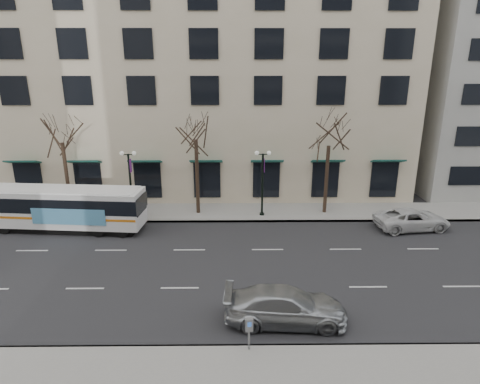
{
  "coord_description": "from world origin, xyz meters",
  "views": [
    {
      "loc": [
        3.0,
        -21.0,
        11.19
      ],
      "look_at": [
        3.23,
        1.88,
        4.0
      ],
      "focal_mm": 30.0,
      "sensor_mm": 36.0,
      "label": 1
    }
  ],
  "objects_px": {
    "tree_far_mid": "(195,127)",
    "white_pickup": "(412,219)",
    "tree_far_left": "(61,130)",
    "pay_station": "(249,327)",
    "tree_far_right": "(330,133)",
    "lamp_post_left": "(130,181)",
    "lamp_post_right": "(263,180)",
    "silver_car": "(286,306)",
    "city_bus": "(65,207)"
  },
  "relations": [
    {
      "from": "tree_far_left",
      "to": "silver_car",
      "type": "xyz_separation_m",
      "value": [
        15.23,
        -14.04,
        -5.89
      ]
    },
    {
      "from": "lamp_post_right",
      "to": "pay_station",
      "type": "height_order",
      "value": "lamp_post_right"
    },
    {
      "from": "tree_far_right",
      "to": "silver_car",
      "type": "bearing_deg",
      "value": -108.77
    },
    {
      "from": "lamp_post_left",
      "to": "lamp_post_right",
      "type": "relative_size",
      "value": 1.0
    },
    {
      "from": "tree_far_mid",
      "to": "lamp_post_right",
      "type": "bearing_deg",
      "value": -6.83
    },
    {
      "from": "tree_far_left",
      "to": "city_bus",
      "type": "relative_size",
      "value": 0.73
    },
    {
      "from": "city_bus",
      "to": "tree_far_left",
      "type": "bearing_deg",
      "value": 111.16
    },
    {
      "from": "tree_far_right",
      "to": "pay_station",
      "type": "xyz_separation_m",
      "value": [
        -6.5,
        -16.1,
        -5.23
      ]
    },
    {
      "from": "silver_car",
      "to": "pay_station",
      "type": "bearing_deg",
      "value": 142.82
    },
    {
      "from": "lamp_post_right",
      "to": "pay_station",
      "type": "distance_m",
      "value": 15.67
    },
    {
      "from": "city_bus",
      "to": "white_pickup",
      "type": "xyz_separation_m",
      "value": [
        24.73,
        -0.13,
        -0.95
      ]
    },
    {
      "from": "white_pickup",
      "to": "pay_station",
      "type": "distance_m",
      "value": 17.74
    },
    {
      "from": "tree_far_left",
      "to": "pay_station",
      "type": "xyz_separation_m",
      "value": [
        13.5,
        -16.1,
        -5.51
      ]
    },
    {
      "from": "tree_far_right",
      "to": "white_pickup",
      "type": "relative_size",
      "value": 1.54
    },
    {
      "from": "lamp_post_right",
      "to": "pay_station",
      "type": "relative_size",
      "value": 3.63
    },
    {
      "from": "tree_far_left",
      "to": "tree_far_right",
      "type": "relative_size",
      "value": 1.03
    },
    {
      "from": "tree_far_left",
      "to": "tree_far_mid",
      "type": "height_order",
      "value": "tree_far_mid"
    },
    {
      "from": "tree_far_mid",
      "to": "tree_far_right",
      "type": "relative_size",
      "value": 1.06
    },
    {
      "from": "lamp_post_left",
      "to": "pay_station",
      "type": "distance_m",
      "value": 17.76
    },
    {
      "from": "silver_car",
      "to": "tree_far_right",
      "type": "bearing_deg",
      "value": -16.01
    },
    {
      "from": "white_pickup",
      "to": "tree_far_left",
      "type": "bearing_deg",
      "value": 76.03
    },
    {
      "from": "white_pickup",
      "to": "pay_station",
      "type": "height_order",
      "value": "pay_station"
    },
    {
      "from": "city_bus",
      "to": "pay_station",
      "type": "height_order",
      "value": "city_bus"
    },
    {
      "from": "tree_far_left",
      "to": "lamp_post_left",
      "type": "distance_m",
      "value": 6.29
    },
    {
      "from": "tree_far_right",
      "to": "lamp_post_right",
      "type": "distance_m",
      "value": 6.11
    },
    {
      "from": "lamp_post_right",
      "to": "city_bus",
      "type": "height_order",
      "value": "lamp_post_right"
    },
    {
      "from": "tree_far_mid",
      "to": "white_pickup",
      "type": "relative_size",
      "value": 1.63
    },
    {
      "from": "lamp_post_left",
      "to": "lamp_post_right",
      "type": "distance_m",
      "value": 10.0
    },
    {
      "from": "silver_car",
      "to": "lamp_post_left",
      "type": "bearing_deg",
      "value": 40.02
    },
    {
      "from": "lamp_post_left",
      "to": "tree_far_right",
      "type": "bearing_deg",
      "value": 2.29
    },
    {
      "from": "tree_far_right",
      "to": "pay_station",
      "type": "height_order",
      "value": "tree_far_right"
    },
    {
      "from": "city_bus",
      "to": "pay_station",
      "type": "bearing_deg",
      "value": -41.07
    },
    {
      "from": "tree_far_left",
      "to": "lamp_post_left",
      "type": "bearing_deg",
      "value": -6.83
    },
    {
      "from": "tree_far_left",
      "to": "lamp_post_right",
      "type": "relative_size",
      "value": 1.6
    },
    {
      "from": "tree_far_left",
      "to": "lamp_post_right",
      "type": "xyz_separation_m",
      "value": [
        15.01,
        -0.6,
        -3.75
      ]
    },
    {
      "from": "city_bus",
      "to": "pay_station",
      "type": "xyz_separation_m",
      "value": [
        12.63,
        -13.09,
        -0.49
      ]
    },
    {
      "from": "tree_far_mid",
      "to": "silver_car",
      "type": "bearing_deg",
      "value": -69.57
    },
    {
      "from": "lamp_post_left",
      "to": "city_bus",
      "type": "xyz_separation_m",
      "value": [
        -4.13,
        -2.41,
        -1.27
      ]
    },
    {
      "from": "tree_far_left",
      "to": "lamp_post_right",
      "type": "distance_m",
      "value": 15.48
    },
    {
      "from": "tree_far_mid",
      "to": "lamp_post_left",
      "type": "height_order",
      "value": "tree_far_mid"
    },
    {
      "from": "city_bus",
      "to": "white_pickup",
      "type": "relative_size",
      "value": 2.19
    },
    {
      "from": "lamp_post_left",
      "to": "tree_far_mid",
      "type": "bearing_deg",
      "value": 6.85
    },
    {
      "from": "tree_far_right",
      "to": "lamp_post_left",
      "type": "bearing_deg",
      "value": -177.71
    },
    {
      "from": "pay_station",
      "to": "tree_far_mid",
      "type": "bearing_deg",
      "value": 95.13
    },
    {
      "from": "silver_car",
      "to": "white_pickup",
      "type": "distance_m",
      "value": 15.05
    },
    {
      "from": "tree_far_left",
      "to": "silver_car",
      "type": "height_order",
      "value": "tree_far_left"
    },
    {
      "from": "pay_station",
      "to": "lamp_post_left",
      "type": "bearing_deg",
      "value": 111.58
    },
    {
      "from": "pay_station",
      "to": "silver_car",
      "type": "bearing_deg",
      "value": 42.92
    },
    {
      "from": "pay_station",
      "to": "tree_far_left",
      "type": "bearing_deg",
      "value": 122.84
    },
    {
      "from": "tree_far_mid",
      "to": "pay_station",
      "type": "xyz_separation_m",
      "value": [
        3.5,
        -16.1,
        -5.72
      ]
    }
  ]
}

